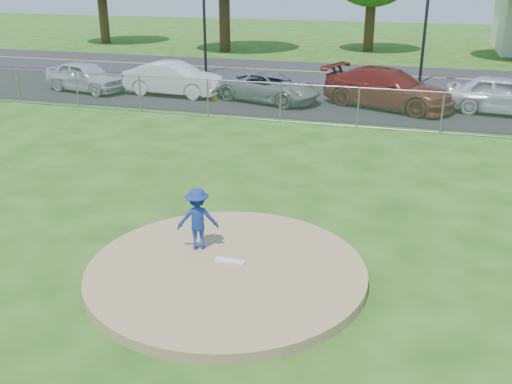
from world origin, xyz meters
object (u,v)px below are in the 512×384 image
parked_car_white (174,79)px  parked_car_pearl (505,95)px  parked_car_silver (86,77)px  parked_car_darkred (388,88)px  traffic_signal_left (208,12)px  parked_car_gray (270,87)px  pitcher (198,219)px  traffic_cone (214,93)px

parked_car_white → parked_car_pearl: parked_car_pearl is taller
parked_car_silver → parked_car_white: parked_car_white is taller
parked_car_darkred → parked_car_pearl: 4.66m
traffic_signal_left → parked_car_silver: size_ratio=1.32×
parked_car_gray → parked_car_darkred: 5.17m
traffic_signal_left → pitcher: 22.96m
traffic_cone → parked_car_silver: size_ratio=0.15×
parked_car_silver → parked_car_pearl: (18.99, 0.75, 0.06)m
pitcher → parked_car_white: bearing=-85.7°
traffic_signal_left → parked_car_pearl: bearing=-22.0°
parked_car_gray → parked_car_darkred: (5.16, 0.31, 0.18)m
parked_car_gray → parked_car_pearl: parked_car_pearl is taller
parked_car_gray → parked_car_pearl: (9.82, 0.44, 0.13)m
traffic_cone → pitcher: bearing=-70.7°
pitcher → parked_car_pearl: bearing=-137.1°
parked_car_silver → parked_car_gray: bearing=-74.9°
parked_car_darkred → parked_car_pearl: parked_car_darkred is taller
parked_car_white → parked_car_gray: (4.69, -0.08, -0.12)m
traffic_signal_left → parked_car_gray: traffic_signal_left is taller
traffic_signal_left → traffic_cone: bearing=-67.4°
pitcher → traffic_cone: (-5.06, 14.45, -0.53)m
parked_car_gray → traffic_signal_left: bearing=56.4°
parked_car_white → parked_car_gray: parked_car_white is taller
parked_car_white → parked_car_darkred: parked_car_darkred is taller
parked_car_gray → parked_car_darkred: size_ratio=0.81×
parked_car_silver → parked_car_darkred: bearing=-74.3°
pitcher → traffic_cone: 15.32m
pitcher → parked_car_gray: pitcher is taller
traffic_cone → parked_car_silver: (-6.66, 0.03, 0.41)m
parked_car_pearl → pitcher: bearing=163.9°
pitcher → parked_car_white: parked_car_white is taller
traffic_cone → parked_car_white: 2.25m
traffic_signal_left → parked_car_pearl: 16.63m
parked_car_silver → parked_car_pearl: bearing=-74.6°
traffic_cone → parked_car_pearl: (12.34, 0.78, 0.47)m
pitcher → parked_car_gray: 15.01m
traffic_cone → parked_car_darkred: (7.68, 0.65, 0.52)m
parked_car_silver → parked_car_gray: parked_car_silver is taller
traffic_signal_left → parked_car_gray: bearing=-50.7°
parked_car_silver → parked_car_white: 4.51m
traffic_cone → parked_car_white: (-2.17, 0.42, 0.46)m
parked_car_silver → parked_car_pearl: parked_car_pearl is taller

